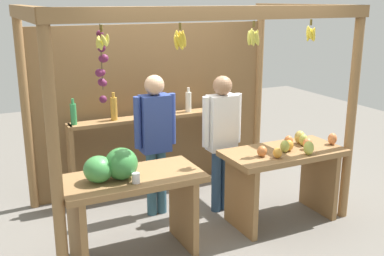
# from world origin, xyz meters

# --- Properties ---
(ground_plane) EXTENTS (12.00, 12.00, 0.00)m
(ground_plane) POSITION_xyz_m (0.00, 0.00, 0.00)
(ground_plane) COLOR slate
(ground_plane) RESTS_ON ground
(market_stall) EXTENTS (3.22, 1.88, 2.31)m
(market_stall) POSITION_xyz_m (-0.01, 0.41, 1.34)
(market_stall) COLOR olive
(market_stall) RESTS_ON ground
(fruit_counter_left) EXTENTS (1.30, 0.64, 1.10)m
(fruit_counter_left) POSITION_xyz_m (-0.90, -0.67, 0.68)
(fruit_counter_left) COLOR olive
(fruit_counter_left) RESTS_ON ground
(fruit_counter_right) EXTENTS (1.32, 0.64, 0.96)m
(fruit_counter_right) POSITION_xyz_m (0.87, -0.67, 0.61)
(fruit_counter_right) COLOR olive
(fruit_counter_right) RESTS_ON ground
(bottle_shelf_unit) EXTENTS (2.07, 0.22, 1.33)m
(bottle_shelf_unit) POSITION_xyz_m (-0.13, 0.66, 0.79)
(bottle_shelf_unit) COLOR olive
(bottle_shelf_unit) RESTS_ON ground
(vendor_man) EXTENTS (0.48, 0.22, 1.59)m
(vendor_man) POSITION_xyz_m (-0.32, 0.09, 0.95)
(vendor_man) COLOR #345D6F
(vendor_man) RESTS_ON ground
(vendor_woman) EXTENTS (0.48, 0.21, 1.57)m
(vendor_woman) POSITION_xyz_m (0.38, -0.15, 0.94)
(vendor_woman) COLOR navy
(vendor_woman) RESTS_ON ground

